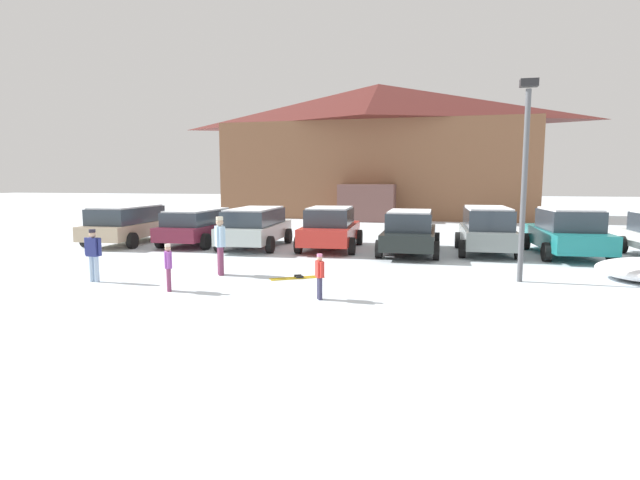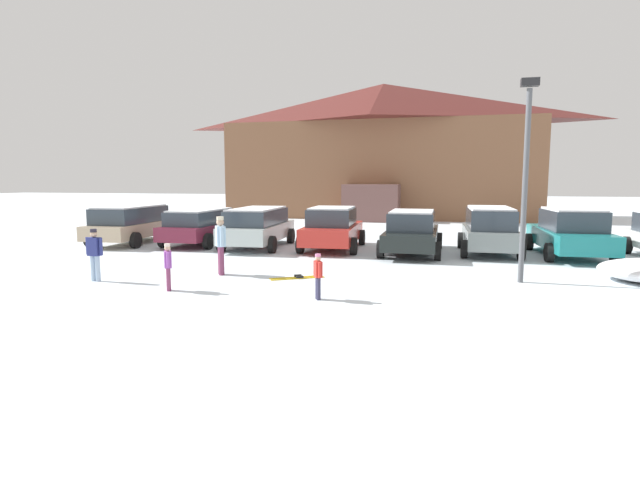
{
  "view_description": "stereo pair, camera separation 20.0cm",
  "coord_description": "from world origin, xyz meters",
  "px_view_note": "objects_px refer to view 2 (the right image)",
  "views": [
    {
      "loc": [
        4.3,
        -7.39,
        2.71
      ],
      "look_at": [
        1.32,
        5.92,
        1.05
      ],
      "focal_mm": 28.0,
      "sensor_mm": 36.0,
      "label": 1
    },
    {
      "loc": [
        4.49,
        -7.35,
        2.71
      ],
      "look_at": [
        1.32,
        5.92,
        1.05
      ],
      "focal_mm": 28.0,
      "sensor_mm": 36.0,
      "label": 2
    }
  ],
  "objects_px": {
    "skier_adult_in_blue_parka": "(221,242)",
    "skier_child_in_purple_jacket": "(168,264)",
    "parked_maroon_van": "(201,225)",
    "parked_red_sedan": "(333,228)",
    "parked_teal_hatchback": "(570,232)",
    "skier_teen_in_navy_coat": "(95,252)",
    "parked_black_sedan": "(412,232)",
    "ski_lodge": "(382,150)",
    "parked_grey_wagon": "(489,229)",
    "parked_silver_wagon": "(258,226)",
    "parked_beige_suv": "(132,223)",
    "skier_child_in_red_jacket": "(318,274)",
    "lamp_post": "(526,169)",
    "pair_of_skis": "(297,277)"
  },
  "relations": [
    {
      "from": "ski_lodge",
      "to": "parked_maroon_van",
      "type": "xyz_separation_m",
      "value": [
        -5.48,
        -18.43,
        -4.08
      ]
    },
    {
      "from": "parked_maroon_van",
      "to": "parked_silver_wagon",
      "type": "distance_m",
      "value": 2.65
    },
    {
      "from": "parked_maroon_van",
      "to": "skier_adult_in_blue_parka",
      "type": "height_order",
      "value": "skier_adult_in_blue_parka"
    },
    {
      "from": "ski_lodge",
      "to": "parked_grey_wagon",
      "type": "xyz_separation_m",
      "value": [
        6.0,
        -18.42,
        -3.98
      ]
    },
    {
      "from": "parked_black_sedan",
      "to": "skier_adult_in_blue_parka",
      "type": "distance_m",
      "value": 7.45
    },
    {
      "from": "parked_black_sedan",
      "to": "pair_of_skis",
      "type": "relative_size",
      "value": 3.32
    },
    {
      "from": "parked_maroon_van",
      "to": "parked_grey_wagon",
      "type": "bearing_deg",
      "value": 0.01
    },
    {
      "from": "parked_grey_wagon",
      "to": "parked_teal_hatchback",
      "type": "distance_m",
      "value": 2.71
    },
    {
      "from": "parked_black_sedan",
      "to": "parked_grey_wagon",
      "type": "xyz_separation_m",
      "value": [
        2.75,
        0.56,
        0.11
      ]
    },
    {
      "from": "skier_adult_in_blue_parka",
      "to": "skier_child_in_purple_jacket",
      "type": "relative_size",
      "value": 1.43
    },
    {
      "from": "ski_lodge",
      "to": "parked_silver_wagon",
      "type": "height_order",
      "value": "ski_lodge"
    },
    {
      "from": "lamp_post",
      "to": "parked_black_sedan",
      "type": "bearing_deg",
      "value": 124.02
    },
    {
      "from": "parked_silver_wagon",
      "to": "pair_of_skis",
      "type": "relative_size",
      "value": 3.28
    },
    {
      "from": "parked_red_sedan",
      "to": "skier_adult_in_blue_parka",
      "type": "distance_m",
      "value": 6.22
    },
    {
      "from": "parked_red_sedan",
      "to": "skier_child_in_red_jacket",
      "type": "bearing_deg",
      "value": -80.3
    },
    {
      "from": "parked_maroon_van",
      "to": "parked_red_sedan",
      "type": "xyz_separation_m",
      "value": [
        5.66,
        -0.13,
        0.02
      ]
    },
    {
      "from": "parked_beige_suv",
      "to": "parked_grey_wagon",
      "type": "relative_size",
      "value": 1.16
    },
    {
      "from": "parked_beige_suv",
      "to": "parked_teal_hatchback",
      "type": "xyz_separation_m",
      "value": [
        17.26,
        0.29,
        -0.01
      ]
    },
    {
      "from": "parked_maroon_van",
      "to": "lamp_post",
      "type": "relative_size",
      "value": 0.84
    },
    {
      "from": "parked_beige_suv",
      "to": "skier_teen_in_navy_coat",
      "type": "relative_size",
      "value": 3.42
    },
    {
      "from": "parked_silver_wagon",
      "to": "skier_adult_in_blue_parka",
      "type": "bearing_deg",
      "value": -79.9
    },
    {
      "from": "pair_of_skis",
      "to": "ski_lodge",
      "type": "bearing_deg",
      "value": 91.02
    },
    {
      "from": "skier_child_in_purple_jacket",
      "to": "parked_silver_wagon",
      "type": "bearing_deg",
      "value": 94.6
    },
    {
      "from": "parked_teal_hatchback",
      "to": "parked_beige_suv",
      "type": "bearing_deg",
      "value": -179.04
    },
    {
      "from": "parked_maroon_van",
      "to": "lamp_post",
      "type": "distance_m",
      "value": 13.08
    },
    {
      "from": "parked_black_sedan",
      "to": "pair_of_skis",
      "type": "height_order",
      "value": "parked_black_sedan"
    },
    {
      "from": "parked_maroon_van",
      "to": "ski_lodge",
      "type": "bearing_deg",
      "value": 73.43
    },
    {
      "from": "parked_beige_suv",
      "to": "lamp_post",
      "type": "bearing_deg",
      "value": -18.0
    },
    {
      "from": "parked_grey_wagon",
      "to": "skier_child_in_red_jacket",
      "type": "distance_m",
      "value": 9.38
    },
    {
      "from": "parked_beige_suv",
      "to": "parked_silver_wagon",
      "type": "height_order",
      "value": "parked_beige_suv"
    },
    {
      "from": "ski_lodge",
      "to": "lamp_post",
      "type": "xyz_separation_m",
      "value": [
        6.35,
        -23.57,
        -1.92
      ]
    },
    {
      "from": "parked_teal_hatchback",
      "to": "skier_child_in_purple_jacket",
      "type": "distance_m",
      "value": 13.66
    },
    {
      "from": "parked_teal_hatchback",
      "to": "parked_silver_wagon",
      "type": "bearing_deg",
      "value": -178.62
    },
    {
      "from": "parked_red_sedan",
      "to": "lamp_post",
      "type": "height_order",
      "value": "lamp_post"
    },
    {
      "from": "skier_adult_in_blue_parka",
      "to": "parked_maroon_van",
      "type": "bearing_deg",
      "value": 121.26
    },
    {
      "from": "ski_lodge",
      "to": "skier_adult_in_blue_parka",
      "type": "relative_size",
      "value": 13.33
    },
    {
      "from": "parked_grey_wagon",
      "to": "lamp_post",
      "type": "height_order",
      "value": "lamp_post"
    },
    {
      "from": "parked_teal_hatchback",
      "to": "parked_maroon_van",
      "type": "bearing_deg",
      "value": 179.92
    },
    {
      "from": "parked_maroon_van",
      "to": "skier_teen_in_navy_coat",
      "type": "height_order",
      "value": "parked_maroon_van"
    },
    {
      "from": "parked_black_sedan",
      "to": "skier_teen_in_navy_coat",
      "type": "bearing_deg",
      "value": -138.38
    },
    {
      "from": "parked_maroon_van",
      "to": "parked_red_sedan",
      "type": "height_order",
      "value": "parked_red_sedan"
    },
    {
      "from": "parked_silver_wagon",
      "to": "skier_adult_in_blue_parka",
      "type": "relative_size",
      "value": 2.85
    },
    {
      "from": "parked_silver_wagon",
      "to": "parked_grey_wagon",
      "type": "height_order",
      "value": "parked_grey_wagon"
    },
    {
      "from": "parked_black_sedan",
      "to": "skier_child_in_purple_jacket",
      "type": "height_order",
      "value": "parked_black_sedan"
    },
    {
      "from": "ski_lodge",
      "to": "parked_red_sedan",
      "type": "height_order",
      "value": "ski_lodge"
    },
    {
      "from": "parked_red_sedan",
      "to": "lamp_post",
      "type": "relative_size",
      "value": 0.87
    },
    {
      "from": "parked_black_sedan",
      "to": "skier_child_in_red_jacket",
      "type": "height_order",
      "value": "parked_black_sedan"
    },
    {
      "from": "skier_adult_in_blue_parka",
      "to": "lamp_post",
      "type": "xyz_separation_m",
      "value": [
        8.18,
        0.86,
        2.03
      ]
    },
    {
      "from": "skier_child_in_purple_jacket",
      "to": "lamp_post",
      "type": "relative_size",
      "value": 0.22
    },
    {
      "from": "parked_black_sedan",
      "to": "parked_grey_wagon",
      "type": "bearing_deg",
      "value": 11.52
    }
  ]
}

